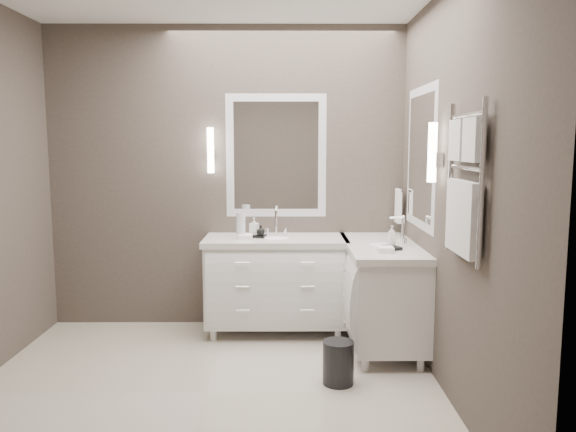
{
  "coord_description": "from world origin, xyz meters",
  "views": [
    {
      "loc": [
        0.53,
        -3.58,
        1.66
      ],
      "look_at": [
        0.55,
        0.7,
        1.11
      ],
      "focal_mm": 35.0,
      "sensor_mm": 36.0,
      "label": 1
    }
  ],
  "objects_px": {
    "vanity_back": "(276,278)",
    "vanity_right": "(382,288)",
    "towel_ladder": "(464,191)",
    "waste_bin": "(338,363)"
  },
  "relations": [
    {
      "from": "vanity_back",
      "to": "waste_bin",
      "type": "xyz_separation_m",
      "value": [
        0.45,
        -1.08,
        -0.33
      ]
    },
    {
      "from": "vanity_back",
      "to": "towel_ladder",
      "type": "distance_m",
      "value": 2.16
    },
    {
      "from": "vanity_back",
      "to": "vanity_right",
      "type": "height_order",
      "value": "same"
    },
    {
      "from": "vanity_right",
      "to": "waste_bin",
      "type": "bearing_deg",
      "value": -119.42
    },
    {
      "from": "towel_ladder",
      "to": "waste_bin",
      "type": "relative_size",
      "value": 2.97
    },
    {
      "from": "vanity_right",
      "to": "vanity_back",
      "type": "bearing_deg",
      "value": 159.62
    },
    {
      "from": "vanity_back",
      "to": "towel_ladder",
      "type": "bearing_deg",
      "value": -55.9
    },
    {
      "from": "vanity_back",
      "to": "waste_bin",
      "type": "distance_m",
      "value": 1.22
    },
    {
      "from": "vanity_right",
      "to": "towel_ladder",
      "type": "relative_size",
      "value": 1.38
    },
    {
      "from": "vanity_back",
      "to": "towel_ladder",
      "type": "relative_size",
      "value": 1.38
    }
  ]
}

